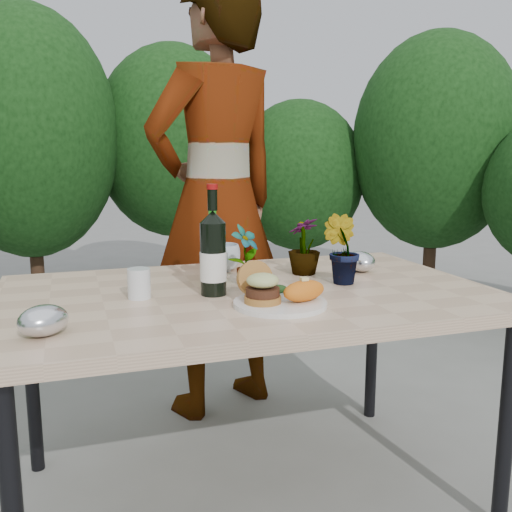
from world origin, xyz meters
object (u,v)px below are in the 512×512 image
object	(u,v)px
patio_table	(248,307)
dinner_plate	(280,303)
person	(218,201)
wine_bottle	(213,255)

from	to	relation	value
patio_table	dinner_plate	bearing A→B (deg)	-81.77
patio_table	person	xyz separation A→B (m)	(0.09, 0.75, 0.29)
wine_bottle	person	bearing A→B (deg)	50.40
patio_table	person	world-z (taller)	person
patio_table	dinner_plate	distance (m)	0.23
dinner_plate	wine_bottle	distance (m)	0.28
wine_bottle	dinner_plate	bearing A→B (deg)	-75.75
patio_table	dinner_plate	xyz separation A→B (m)	(0.03, -0.21, 0.06)
patio_table	wine_bottle	distance (m)	0.23
dinner_plate	person	xyz separation A→B (m)	(0.06, 0.97, 0.23)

